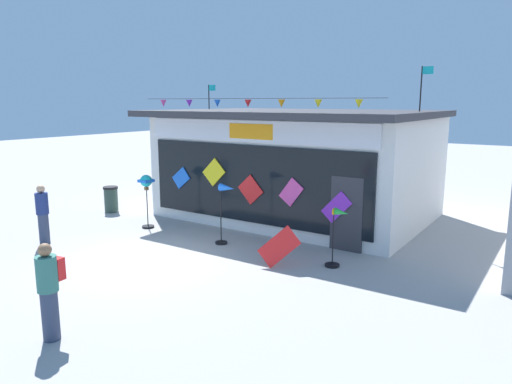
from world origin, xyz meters
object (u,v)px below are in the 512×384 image
(wind_spinner_left, at_px, (225,201))
(person_mid_plaza, at_px, (43,214))
(trash_bin, at_px, (111,199))
(kite_shop_building, at_px, (299,163))
(wind_spinner_center_left, at_px, (337,233))
(wind_spinner_far_left, at_px, (146,187))
(display_kite_on_ground, at_px, (279,247))
(person_near_camera, at_px, (49,289))

(wind_spinner_left, distance_m, person_mid_plaza, 5.11)
(wind_spinner_left, distance_m, trash_bin, 5.99)
(kite_shop_building, xyz_separation_m, wind_spinner_center_left, (3.40, -4.22, -0.98))
(kite_shop_building, relative_size, wind_spinner_far_left, 5.24)
(kite_shop_building, xyz_separation_m, person_mid_plaza, (-4.22, -7.01, -0.99))
(wind_spinner_far_left, bearing_deg, display_kite_on_ground, -9.07)
(wind_spinner_far_left, bearing_deg, kite_shop_building, 53.27)
(wind_spinner_left, relative_size, display_kite_on_ground, 1.76)
(trash_bin, bearing_deg, wind_spinner_left, -8.50)
(wind_spinner_far_left, relative_size, person_mid_plaza, 1.01)
(kite_shop_building, bearing_deg, trash_bin, -150.02)
(wind_spinner_far_left, height_order, trash_bin, wind_spinner_far_left)
(person_near_camera, bearing_deg, person_mid_plaza, 139.79)
(kite_shop_building, distance_m, trash_bin, 6.86)
(kite_shop_building, xyz_separation_m, wind_spinner_left, (0.06, -4.24, -0.61))
(wind_spinner_center_left, bearing_deg, person_near_camera, -112.86)
(kite_shop_building, height_order, person_mid_plaza, kite_shop_building)
(wind_spinner_far_left, relative_size, wind_spinner_left, 0.98)
(trash_bin, bearing_deg, wind_spinner_far_left, -16.47)
(person_mid_plaza, bearing_deg, person_near_camera, 145.12)
(kite_shop_building, distance_m, person_mid_plaza, 8.24)
(wind_spinner_center_left, height_order, trash_bin, wind_spinner_center_left)
(wind_spinner_left, xyz_separation_m, person_mid_plaza, (-4.28, -2.77, -0.38))
(kite_shop_building, relative_size, person_mid_plaza, 5.28)
(wind_spinner_left, xyz_separation_m, trash_bin, (-5.88, 0.88, -0.76))
(wind_spinner_far_left, relative_size, wind_spinner_center_left, 1.16)
(wind_spinner_left, height_order, person_near_camera, wind_spinner_left)
(wind_spinner_center_left, xyz_separation_m, display_kite_on_ground, (-1.14, -0.80, -0.34))
(person_near_camera, distance_m, display_kite_on_ground, 5.30)
(wind_spinner_center_left, bearing_deg, display_kite_on_ground, -144.76)
(wind_spinner_center_left, height_order, display_kite_on_ground, wind_spinner_center_left)
(person_near_camera, distance_m, person_mid_plaza, 6.00)
(person_mid_plaza, xyz_separation_m, trash_bin, (-1.60, 3.65, -0.38))
(wind_spinner_left, bearing_deg, kite_shop_building, 90.79)
(wind_spinner_far_left, xyz_separation_m, trash_bin, (-2.72, 0.80, -0.85))
(person_mid_plaza, xyz_separation_m, display_kite_on_ground, (6.48, 1.99, -0.34))
(wind_spinner_far_left, relative_size, display_kite_on_ground, 1.73)
(wind_spinner_center_left, relative_size, display_kite_on_ground, 1.49)
(display_kite_on_ground, bearing_deg, wind_spinner_far_left, 170.93)
(trash_bin, bearing_deg, kite_shop_building, 29.98)
(wind_spinner_far_left, bearing_deg, person_near_camera, -56.11)
(kite_shop_building, height_order, person_near_camera, kite_shop_building)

